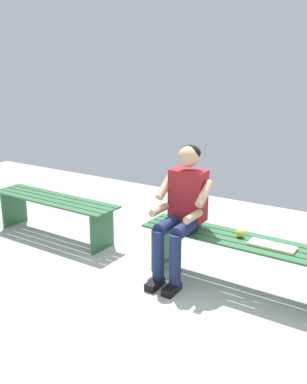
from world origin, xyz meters
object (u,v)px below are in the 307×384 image
at_px(apple, 240,233).
at_px(bench_far, 54,207).
at_px(person_seated, 182,207).
at_px(book_open, 272,246).
at_px(bench_near, 236,249).

bearing_deg(apple, bench_far, 0.79).
xyz_separation_m(person_seated, book_open, (-0.86, -0.07, -0.22)).
bearing_deg(person_seated, bench_far, -3.32).
bearing_deg(bench_near, person_seated, 11.24).
height_order(bench_far, person_seated, person_seated).
distance_m(bench_near, apple, 0.16).
distance_m(bench_far, book_open, 2.64).
xyz_separation_m(bench_near, apple, (-0.02, -0.03, 0.15)).
height_order(bench_far, apple, apple).
height_order(person_seated, apple, person_seated).
distance_m(bench_near, person_seated, 0.63).
bearing_deg(person_seated, book_open, -175.43).
xyz_separation_m(bench_far, person_seated, (-1.78, 0.10, 0.35)).
height_order(person_seated, book_open, person_seated).
height_order(bench_near, bench_far, same).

